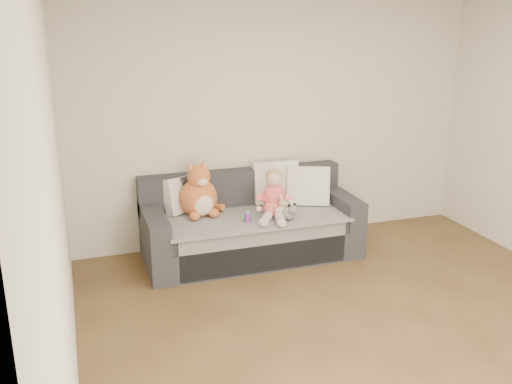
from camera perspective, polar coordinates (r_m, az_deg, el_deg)
room_shell at (r=4.39m, az=11.63°, el=2.07°), size 5.00×5.00×5.00m
sofa at (r=5.95m, az=-0.58°, el=-3.53°), size 2.20×0.94×0.85m
cushion_left at (r=5.92m, az=-7.35°, el=-0.19°), size 0.45×0.36×0.39m
cushion_right_back at (r=6.16m, az=1.96°, el=0.98°), size 0.50×0.24×0.46m
cushion_right_front at (r=6.12m, az=5.24°, el=0.63°), size 0.49×0.35×0.43m
toddler at (r=5.71m, az=1.80°, el=-0.52°), size 0.37×0.50×0.50m
plush_cat at (r=5.79m, az=-5.71°, el=-0.26°), size 0.48×0.43×0.59m
teddy_bear at (r=5.68m, az=2.86°, el=-1.71°), size 0.21×0.15×0.26m
plush_cow at (r=5.67m, az=3.25°, el=-2.04°), size 0.16×0.24×0.19m
sippy_cup at (r=5.62m, az=-0.83°, el=-2.36°), size 0.11×0.07×0.12m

